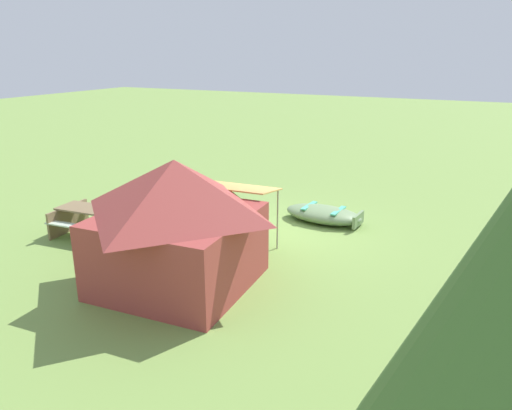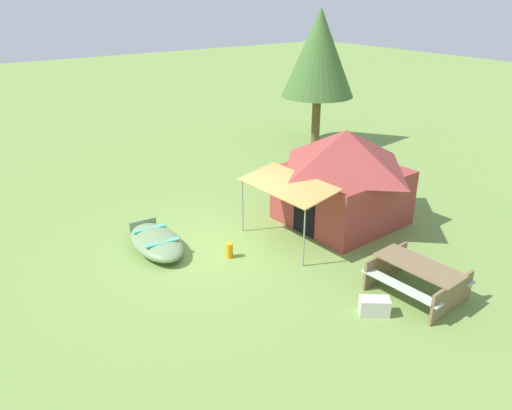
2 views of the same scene
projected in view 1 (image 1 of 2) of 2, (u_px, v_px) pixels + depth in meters
name	position (u px, v px, depth m)	size (l,w,h in m)	color
ground_plane	(282.00, 231.00, 13.01)	(80.00, 80.00, 0.00)	#749746
beached_rowboat	(324.00, 214.00, 13.67)	(2.30, 1.30, 0.44)	#6F8C5D
canvas_cabin_tent	(177.00, 222.00, 9.69)	(3.20, 4.34, 2.63)	#9C3B37
picnic_table	(93.00, 218.00, 12.60)	(1.92, 1.59, 0.74)	olive
cooler_box	(127.00, 215.00, 13.73)	(0.59, 0.31, 0.36)	silver
fuel_can	(260.00, 222.00, 13.17)	(0.18, 0.18, 0.37)	orange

